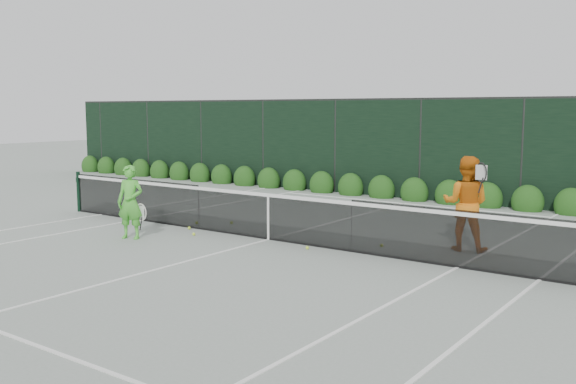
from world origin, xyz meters
The scene contains 8 objects.
ground centered at (0.00, 0.00, 0.00)m, with size 80.00×80.00×0.00m, color gray.
tennis_net centered at (-0.02, 0.00, 0.53)m, with size 12.90×0.10×1.07m.
player_woman centered at (-2.43, -1.60, 0.78)m, with size 0.69×0.56×1.56m.
player_man centered at (3.70, 1.43, 0.92)m, with size 1.01×0.85×1.83m.
court_lines centered at (0.00, 0.00, 0.01)m, with size 11.03×23.83×0.01m.
windscreen_fence centered at (0.00, -2.71, 1.51)m, with size 32.00×21.07×3.06m.
hedge_row centered at (0.00, 7.15, 0.23)m, with size 31.66×0.65×0.94m.
tennis_balls centered at (-0.77, 0.17, 0.03)m, with size 4.82×1.61×0.07m.
Camera 1 is at (8.08, -10.46, 2.72)m, focal length 40.00 mm.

